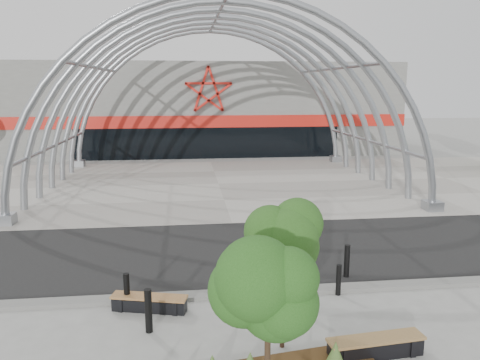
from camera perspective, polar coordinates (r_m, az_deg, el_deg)
ground at (r=14.48m, az=1.91°, el=-13.34°), size 140.00×140.00×0.00m
road at (r=17.68m, az=0.19°, el=-8.58°), size 140.00×7.00×0.02m
forecourt at (r=29.19m, az=-2.65°, el=-0.48°), size 60.00×17.00×0.04m
kerb at (r=14.23m, az=2.07°, el=-13.54°), size 60.00×0.50×0.12m
arena_building at (r=46.52m, az=-4.31°, el=8.91°), size 34.00×15.24×8.00m
vault_canopy at (r=29.19m, az=-2.65°, el=-0.49°), size 20.80×15.80×20.36m
street_tree_0 at (r=8.67m, az=3.48°, el=-12.43°), size 1.57×1.57×3.57m
street_tree_1 at (r=10.79m, az=5.36°, el=-8.98°), size 1.36×1.36×3.22m
bench_0 at (r=13.47m, az=-10.98°, el=-14.54°), size 2.13×0.96×0.44m
bench_1 at (r=11.71m, az=16.20°, el=-18.99°), size 2.30×0.72×0.47m
bollard_0 at (r=12.29m, az=-11.10°, el=-15.38°), size 0.18×0.18×1.14m
bollard_1 at (r=13.57m, az=-13.63°, el=-13.05°), size 0.17×0.17×1.03m
bollard_2 at (r=13.19m, az=6.79°, el=-13.32°), size 0.18×0.18×1.13m
bollard_3 at (r=15.58m, az=12.90°, el=-9.62°), size 0.17×0.17×1.09m
bollard_4 at (r=14.32m, az=11.92°, el=-11.83°), size 0.15×0.15×0.94m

